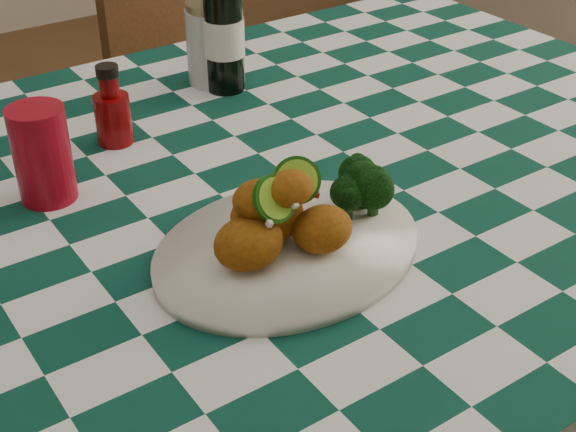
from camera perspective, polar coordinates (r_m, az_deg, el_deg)
dining_table at (r=1.30m, az=-4.09°, el=-13.44°), size 1.66×1.06×0.79m
plate at (r=0.93m, az=0.00°, el=-2.39°), size 0.34×0.28×0.02m
fried_chicken_pile at (r=0.89m, az=-0.20°, el=0.51°), size 0.15×0.11×0.10m
broccoli_side at (r=0.96m, az=4.58°, el=1.80°), size 0.08×0.08×0.06m
red_tumbler at (r=1.05m, az=-17.07°, el=4.21°), size 0.09×0.09×0.13m
ketchup_bottle at (r=1.18m, az=-12.45°, el=7.72°), size 0.06×0.06×0.12m
mason_jar at (r=1.36m, az=-5.21°, el=12.19°), size 0.10×0.10×0.14m
beer_bottle at (r=1.31m, az=-4.63°, el=13.59°), size 0.08×0.08×0.23m
wooden_chair_right at (r=1.96m, az=-4.67°, el=4.72°), size 0.43×0.45×0.82m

